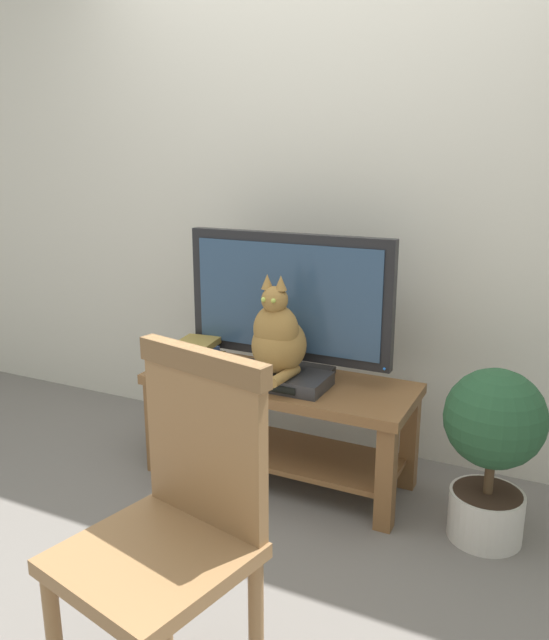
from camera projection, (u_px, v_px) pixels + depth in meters
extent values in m
plane|color=slate|center=(218.00, 549.00, 2.36)|extent=(12.00, 12.00, 0.00)
cube|color=beige|center=(334.00, 162.00, 2.98)|extent=(7.00, 0.12, 2.80)
cube|color=brown|center=(279.00, 384.00, 2.77)|extent=(1.19, 0.46, 0.04)
cube|color=brown|center=(156.00, 426.00, 2.91)|extent=(0.07, 0.07, 0.43)
cube|color=brown|center=(386.00, 478.00, 2.44)|extent=(0.07, 0.07, 0.43)
cube|color=brown|center=(199.00, 400.00, 3.22)|extent=(0.07, 0.07, 0.43)
cube|color=brown|center=(409.00, 441.00, 2.76)|extent=(0.07, 0.07, 0.43)
cube|color=brown|center=(279.00, 450.00, 2.86)|extent=(1.09, 0.38, 0.02)
cube|color=black|center=(288.00, 370.00, 2.84)|extent=(0.39, 0.20, 0.03)
cube|color=black|center=(288.00, 362.00, 2.83)|extent=(0.06, 0.04, 0.05)
cube|color=black|center=(288.00, 296.00, 2.75)|extent=(0.95, 0.05, 0.55)
cube|color=navy|center=(286.00, 298.00, 2.73)|extent=(0.86, 0.01, 0.47)
sphere|color=#2672F2|center=(384.00, 369.00, 2.60)|extent=(0.01, 0.01, 0.01)
cube|color=#2D2D30|center=(278.00, 378.00, 2.69)|extent=(0.42, 0.23, 0.06)
cube|color=black|center=(266.00, 387.00, 2.59)|extent=(0.25, 0.01, 0.03)
ellipsoid|color=olive|center=(278.00, 345.00, 2.65)|extent=(0.23, 0.25, 0.24)
ellipsoid|color=olive|center=(275.00, 330.00, 2.61)|extent=(0.20, 0.16, 0.22)
sphere|color=olive|center=(274.00, 300.00, 2.56)|extent=(0.11, 0.11, 0.11)
cone|color=olive|center=(267.00, 281.00, 2.56)|extent=(0.05, 0.05, 0.06)
cone|color=olive|center=(281.00, 283.00, 2.53)|extent=(0.05, 0.05, 0.06)
sphere|color=#B2C64C|center=(263.00, 300.00, 2.53)|extent=(0.02, 0.02, 0.02)
sphere|color=#B2C64C|center=(273.00, 301.00, 2.51)|extent=(0.02, 0.02, 0.02)
cylinder|color=olive|center=(285.00, 376.00, 2.58)|extent=(0.06, 0.20, 0.04)
cylinder|color=olive|center=(164.00, 582.00, 1.83)|extent=(0.04, 0.04, 0.47)
cylinder|color=olive|center=(256.00, 638.00, 1.62)|extent=(0.04, 0.04, 0.47)
cube|color=olive|center=(153.00, 559.00, 1.52)|extent=(0.49, 0.49, 0.04)
cube|color=olive|center=(204.00, 437.00, 1.60)|extent=(0.39, 0.12, 0.46)
cube|color=brown|center=(202.00, 362.00, 1.55)|extent=(0.41, 0.13, 0.06)
cube|color=olive|center=(196.00, 364.00, 2.91)|extent=(0.19, 0.19, 0.04)
cube|color=olive|center=(199.00, 356.00, 2.91)|extent=(0.23, 0.17, 0.03)
cube|color=#33477A|center=(194.00, 350.00, 2.89)|extent=(0.22, 0.16, 0.04)
cube|color=olive|center=(197.00, 343.00, 2.87)|extent=(0.19, 0.20, 0.03)
cylinder|color=beige|center=(485.00, 515.00, 2.42)|extent=(0.28, 0.28, 0.19)
cylinder|color=#332319|center=(487.00, 495.00, 2.39)|extent=(0.26, 0.26, 0.02)
cylinder|color=#4C3823|center=(489.00, 474.00, 2.37)|extent=(0.04, 0.04, 0.16)
sphere|color=#234C2D|center=(495.00, 418.00, 2.31)|extent=(0.37, 0.37, 0.37)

